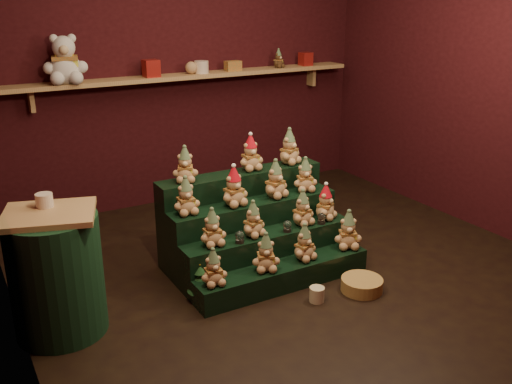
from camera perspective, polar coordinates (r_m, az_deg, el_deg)
ground at (r=4.57m, az=3.65°, el=-7.78°), size 4.00×4.00×0.00m
back_wall at (r=5.92m, az=-7.28°, el=12.63°), size 4.00×0.10×2.80m
right_wall at (r=5.52m, az=22.40°, el=10.87°), size 0.10×4.00×2.80m
back_shelf at (r=5.77m, az=-6.54°, el=11.42°), size 3.60×0.26×0.24m
riser_tier_front at (r=4.28m, az=2.79°, el=-8.37°), size 1.40×0.22×0.18m
riser_tier_midfront at (r=4.41m, az=1.27°, el=-6.19°), size 1.40×0.22×0.36m
riser_tier_midback at (r=4.55m, az=-0.16°, el=-4.12°), size 1.40×0.22×0.54m
riser_tier_back at (r=4.69m, az=-1.49°, el=-2.18°), size 1.40×0.22×0.72m
teddy_0 at (r=3.93m, az=-4.29°, el=-7.51°), size 0.20×0.18×0.26m
teddy_1 at (r=4.11m, az=0.99°, el=-6.04°), size 0.26×0.24×0.28m
teddy_2 at (r=4.28m, az=4.85°, el=-5.03°), size 0.24×0.22×0.28m
teddy_3 at (r=4.51m, az=9.19°, el=-3.74°), size 0.28×0.27×0.30m
teddy_4 at (r=4.08m, az=-4.40°, el=-3.55°), size 0.20×0.18×0.28m
teddy_5 at (r=4.22m, az=-0.30°, el=-2.72°), size 0.24×0.22×0.27m
teddy_6 at (r=4.44m, az=4.67°, el=-1.60°), size 0.24×0.22×0.28m
teddy_7 at (r=4.58m, az=6.95°, el=-1.00°), size 0.27×0.26×0.28m
teddy_8 at (r=4.18m, az=-7.03°, el=-0.40°), size 0.21×0.19×0.28m
teddy_9 at (r=4.31m, az=-2.23°, el=0.54°), size 0.24×0.22×0.30m
teddy_10 at (r=4.49m, az=1.95°, el=1.30°), size 0.26×0.25×0.30m
teddy_11 at (r=4.65m, az=4.93°, el=1.73°), size 0.24×0.22×0.28m
teddy_12 at (r=4.33m, az=-7.10°, el=2.76°), size 0.25×0.24×0.27m
teddy_13 at (r=4.58m, az=-0.55°, el=3.93°), size 0.20×0.18×0.28m
teddy_14 at (r=4.76m, az=3.34°, el=4.55°), size 0.27×0.26×0.29m
snow_globe_a at (r=4.14m, az=-1.64°, el=-4.52°), size 0.07×0.07×0.09m
snow_globe_b at (r=4.33m, az=3.16°, el=-3.43°), size 0.07×0.07×0.09m
snow_globe_c at (r=4.50m, az=6.58°, el=-2.62°), size 0.07×0.07×0.09m
side_table at (r=3.83m, az=-19.33°, el=-7.71°), size 0.65×0.59×0.83m
table_ornament at (r=3.75m, az=-20.41°, el=-0.77°), size 0.11×0.11×0.08m
mini_christmas_tree at (r=4.09m, az=-5.62°, el=-8.90°), size 0.19×0.19×0.32m
mug_left at (r=4.13m, az=6.11°, el=-10.15°), size 0.11×0.11×0.11m
mug_right at (r=4.38m, az=10.34°, el=-8.67°), size 0.09×0.09×0.09m
wicker_basket at (r=4.32m, az=10.53°, el=-9.10°), size 0.36×0.36×0.10m
white_bear at (r=5.35m, az=-18.64°, el=13.07°), size 0.44×0.41×0.53m
brown_bear at (r=6.19m, az=2.26°, el=13.20°), size 0.17×0.16×0.19m
gift_tin_red_a at (r=5.59m, az=-10.44°, el=12.07°), size 0.14×0.14×0.16m
gift_tin_cream at (r=5.78m, az=-5.47°, el=12.33°), size 0.14×0.14×0.12m
gift_tin_red_b at (r=6.39m, az=4.99°, el=13.12°), size 0.12×0.12×0.14m
shelf_plush_ball at (r=5.74m, az=-6.48°, el=12.24°), size 0.12×0.12×0.12m
scarf_gift_box at (r=5.94m, az=-2.32°, el=12.49°), size 0.16×0.10×0.10m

